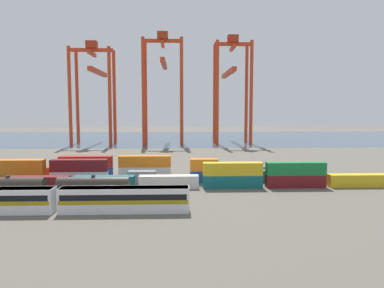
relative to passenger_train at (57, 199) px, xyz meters
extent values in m
plane|color=#5B564C|center=(3.91, 58.54, -2.14)|extent=(420.00, 420.00, 0.00)
cube|color=#384C60|center=(3.91, 148.80, -2.14)|extent=(400.00, 110.00, 0.01)
cube|color=silver|center=(10.51, 0.00, -0.19)|extent=(20.12, 3.10, 3.90)
cube|color=#9E8414|center=(10.51, 0.00, -0.29)|extent=(19.72, 3.14, 0.64)
cube|color=black|center=(10.51, 0.00, 0.49)|extent=(19.32, 3.13, 0.90)
cube|color=slate|center=(10.51, 0.00, 1.58)|extent=(19.92, 2.85, 0.36)
cube|color=#232326|center=(-11.36, 8.73, -1.59)|extent=(12.70, 2.50, 1.10)
cylinder|color=#2D2823|center=(-11.36, 8.73, 0.40)|extent=(12.70, 2.89, 2.89)
cylinder|color=#2D2823|center=(-11.36, 8.73, 2.02)|extent=(0.70, 0.70, 0.36)
cube|color=#232326|center=(3.65, 8.73, -1.59)|extent=(12.70, 2.50, 1.10)
cylinder|color=#2D2823|center=(3.65, 8.73, 0.40)|extent=(12.70, 2.89, 2.89)
cylinder|color=#2D2823|center=(3.65, 8.73, 2.02)|extent=(0.70, 0.70, 0.36)
cube|color=maroon|center=(-9.19, 17.21, -0.84)|extent=(12.10, 2.44, 2.60)
cube|color=#146066|center=(3.85, 17.21, -0.84)|extent=(12.10, 2.44, 2.60)
cube|color=silver|center=(16.89, 17.21, -0.84)|extent=(12.10, 2.44, 2.60)
cube|color=#146066|center=(29.92, 17.21, -0.84)|extent=(12.10, 2.44, 2.60)
cube|color=gold|center=(29.92, 17.21, 1.76)|extent=(12.10, 2.44, 2.60)
cube|color=maroon|center=(42.96, 17.21, -0.84)|extent=(12.10, 2.44, 2.60)
cube|color=#197538|center=(42.96, 17.21, 1.76)|extent=(12.10, 2.44, 2.60)
cube|color=gold|center=(56.00, 17.21, -0.84)|extent=(12.10, 2.44, 2.60)
cube|color=orange|center=(-16.24, 23.01, -0.84)|extent=(12.10, 2.44, 2.60)
cube|color=orange|center=(-16.24, 23.01, 1.76)|extent=(12.10, 2.44, 2.60)
cube|color=silver|center=(-2.67, 23.01, -0.84)|extent=(12.10, 2.44, 2.60)
cube|color=maroon|center=(-2.67, 23.01, 1.76)|extent=(12.10, 2.44, 2.60)
cube|color=slate|center=(10.90, 23.01, -0.84)|extent=(6.04, 2.44, 2.60)
cube|color=#1C4299|center=(24.47, 23.01, -0.84)|extent=(6.04, 2.44, 2.60)
cube|color=orange|center=(24.47, 23.01, 1.76)|extent=(6.04, 2.44, 2.60)
cube|color=#146066|center=(38.04, 23.01, -0.84)|extent=(12.10, 2.44, 2.60)
cube|color=#AD211C|center=(-16.43, 28.81, -0.84)|extent=(12.10, 2.44, 2.60)
cube|color=#1C4299|center=(-2.70, 28.81, -0.84)|extent=(12.10, 2.44, 2.60)
cube|color=#AD211C|center=(-2.70, 28.81, 1.76)|extent=(12.10, 2.44, 2.60)
cube|color=silver|center=(11.02, 28.81, -0.84)|extent=(12.10, 2.44, 2.60)
cube|color=orange|center=(11.02, 28.81, 1.76)|extent=(12.10, 2.44, 2.60)
cube|color=orange|center=(24.74, 28.81, -0.84)|extent=(6.04, 2.44, 2.60)
cube|color=slate|center=(38.46, 28.81, -0.84)|extent=(12.10, 2.44, 2.60)
cylinder|color=red|center=(-28.95, 107.82, 19.55)|extent=(1.50, 1.50, 43.38)
cylinder|color=red|center=(-11.52, 107.82, 19.55)|extent=(1.50, 1.50, 43.38)
cylinder|color=red|center=(-28.95, 119.58, 19.55)|extent=(1.50, 1.50, 43.38)
cylinder|color=red|center=(-11.52, 119.58, 19.55)|extent=(1.50, 1.50, 43.38)
cube|color=red|center=(-20.23, 113.70, 40.44)|extent=(19.04, 1.20, 1.60)
cube|color=red|center=(-20.23, 113.70, 38.84)|extent=(1.20, 13.35, 1.60)
cube|color=red|center=(-20.23, 125.93, 31.85)|extent=(2.00, 34.94, 2.00)
cube|color=#9F2C14|center=(-20.23, 113.70, 42.84)|extent=(4.80, 4.00, 3.20)
cylinder|color=red|center=(3.23, 108.51, 21.69)|extent=(1.50, 1.50, 47.67)
cylinder|color=red|center=(20.19, 108.51, 21.69)|extent=(1.50, 1.50, 47.67)
cylinder|color=red|center=(3.23, 118.89, 21.69)|extent=(1.50, 1.50, 47.67)
cylinder|color=red|center=(20.19, 118.89, 21.69)|extent=(1.50, 1.50, 47.67)
cube|color=red|center=(11.71, 113.70, 44.72)|extent=(18.56, 1.20, 1.60)
cube|color=red|center=(11.71, 113.70, 43.12)|extent=(1.20, 11.98, 1.60)
cube|color=red|center=(11.71, 125.96, 35.91)|extent=(2.00, 35.02, 2.00)
cube|color=#9F2C14|center=(11.71, 113.70, 47.12)|extent=(4.80, 4.00, 3.20)
cylinder|color=red|center=(36.04, 107.82, 21.05)|extent=(1.50, 1.50, 46.39)
cylinder|color=red|center=(51.28, 107.82, 21.05)|extent=(1.50, 1.50, 46.39)
cylinder|color=red|center=(36.04, 119.58, 21.05)|extent=(1.50, 1.50, 46.39)
cylinder|color=red|center=(51.28, 119.58, 21.05)|extent=(1.50, 1.50, 46.39)
cube|color=red|center=(43.66, 113.70, 43.44)|extent=(16.85, 1.20, 1.60)
cube|color=red|center=(43.66, 113.70, 41.84)|extent=(1.20, 13.36, 1.60)
cube|color=red|center=(43.66, 128.13, 31.78)|extent=(2.00, 41.23, 2.00)
cube|color=#9F2C14|center=(43.66, 113.70, 45.84)|extent=(4.80, 4.00, 3.20)
camera|label=1|loc=(19.03, -56.78, 13.90)|focal=34.45mm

